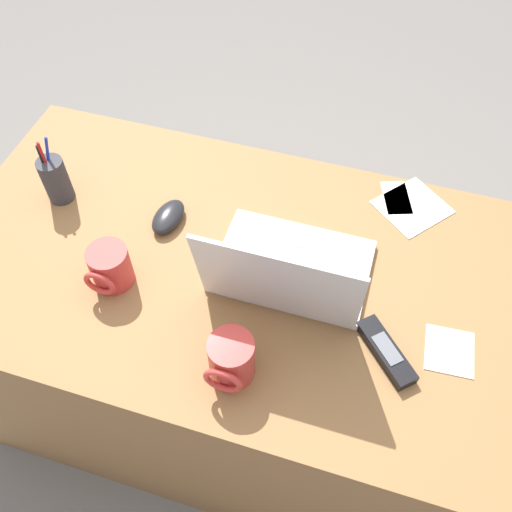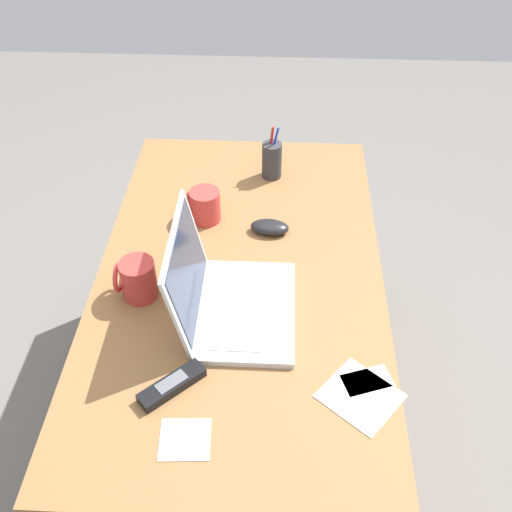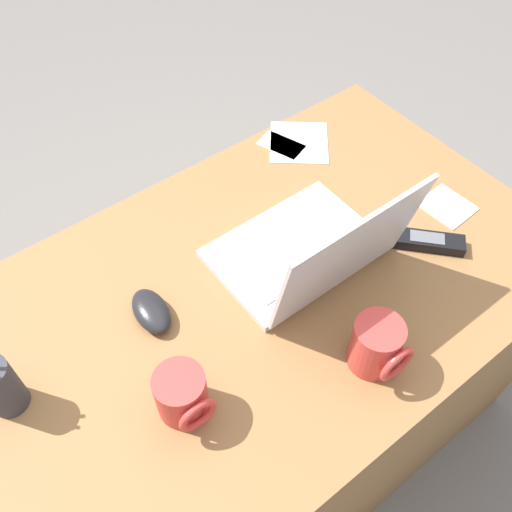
{
  "view_description": "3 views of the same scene",
  "coord_description": "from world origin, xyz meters",
  "px_view_note": "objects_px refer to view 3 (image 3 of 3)",
  "views": [
    {
      "loc": [
        -0.28,
        0.69,
        1.73
      ],
      "look_at": [
        -0.07,
        0.0,
        0.77
      ],
      "focal_mm": 38.98,
      "sensor_mm": 36.0,
      "label": 1
    },
    {
      "loc": [
        -1.14,
        -0.1,
        1.81
      ],
      "look_at": [
        -0.03,
        -0.04,
        0.79
      ],
      "focal_mm": 41.39,
      "sensor_mm": 36.0,
      "label": 2
    },
    {
      "loc": [
        0.37,
        0.51,
        1.64
      ],
      "look_at": [
        -0.03,
        -0.01,
        0.8
      ],
      "focal_mm": 39.46,
      "sensor_mm": 36.0,
      "label": 3
    }
  ],
  "objects_px": {
    "pen_holder": "(0,386)",
    "coffee_mug_tall": "(182,395)",
    "coffee_mug_white": "(377,346)",
    "cordless_phone": "(426,241)",
    "computer_mouse": "(151,311)",
    "laptop": "(312,251)"
  },
  "relations": [
    {
      "from": "computer_mouse",
      "to": "pen_holder",
      "type": "relative_size",
      "value": 0.62
    },
    {
      "from": "coffee_mug_tall",
      "to": "pen_holder",
      "type": "relative_size",
      "value": 0.56
    },
    {
      "from": "laptop",
      "to": "coffee_mug_white",
      "type": "relative_size",
      "value": 3.09
    },
    {
      "from": "cordless_phone",
      "to": "coffee_mug_tall",
      "type": "bearing_deg",
      "value": -0.41
    },
    {
      "from": "coffee_mug_tall",
      "to": "cordless_phone",
      "type": "xyz_separation_m",
      "value": [
        -0.6,
        0.0,
        -0.04
      ]
    },
    {
      "from": "computer_mouse",
      "to": "cordless_phone",
      "type": "relative_size",
      "value": 0.76
    },
    {
      "from": "cordless_phone",
      "to": "pen_holder",
      "type": "distance_m",
      "value": 0.86
    },
    {
      "from": "coffee_mug_tall",
      "to": "pen_holder",
      "type": "distance_m",
      "value": 0.3
    },
    {
      "from": "computer_mouse",
      "to": "coffee_mug_white",
      "type": "height_order",
      "value": "coffee_mug_white"
    },
    {
      "from": "cordless_phone",
      "to": "computer_mouse",
      "type": "bearing_deg",
      "value": -19.79
    },
    {
      "from": "coffee_mug_white",
      "to": "coffee_mug_tall",
      "type": "xyz_separation_m",
      "value": [
        0.32,
        -0.13,
        -0.01
      ]
    },
    {
      "from": "pen_holder",
      "to": "coffee_mug_white",
      "type": "bearing_deg",
      "value": 149.63
    },
    {
      "from": "laptop",
      "to": "cordless_phone",
      "type": "xyz_separation_m",
      "value": [
        -0.23,
        0.1,
        -0.04
      ]
    },
    {
      "from": "coffee_mug_white",
      "to": "cordless_phone",
      "type": "relative_size",
      "value": 0.75
    },
    {
      "from": "laptop",
      "to": "pen_holder",
      "type": "distance_m",
      "value": 0.61
    },
    {
      "from": "computer_mouse",
      "to": "coffee_mug_white",
      "type": "bearing_deg",
      "value": 135.2
    },
    {
      "from": "computer_mouse",
      "to": "laptop",
      "type": "bearing_deg",
      "value": 169.26
    },
    {
      "from": "computer_mouse",
      "to": "cordless_phone",
      "type": "height_order",
      "value": "computer_mouse"
    },
    {
      "from": "laptop",
      "to": "cordless_phone",
      "type": "relative_size",
      "value": 2.31
    },
    {
      "from": "coffee_mug_tall",
      "to": "cordless_phone",
      "type": "relative_size",
      "value": 0.69
    },
    {
      "from": "coffee_mug_tall",
      "to": "laptop",
      "type": "bearing_deg",
      "value": -164.89
    },
    {
      "from": "pen_holder",
      "to": "coffee_mug_tall",
      "type": "bearing_deg",
      "value": 140.68
    }
  ]
}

